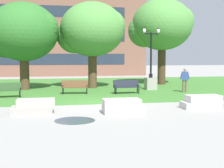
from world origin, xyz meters
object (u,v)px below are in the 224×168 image
concrete_block_center (34,106)px  park_bench_near_left (75,86)px  park_bench_near_right (6,89)px  park_bench_far_left (126,86)px  person_bystander_near_lawn (185,79)px  lamp_post_left (151,77)px  concrete_block_right (201,102)px  concrete_block_left (122,106)px

concrete_block_center → park_bench_near_left: bearing=71.5°
concrete_block_center → park_bench_near_right: bearing=109.1°
concrete_block_center → park_bench_far_left: 8.59m
person_bystander_near_lawn → lamp_post_left: bearing=128.4°
concrete_block_right → lamp_post_left: lamp_post_left is taller
concrete_block_right → park_bench_near_left: bearing=129.1°
concrete_block_center → concrete_block_right: size_ratio=1.00×
concrete_block_right → park_bench_far_left: bearing=109.2°
park_bench_near_left → park_bench_far_left: (3.45, -0.54, 0.00)m
park_bench_near_left → person_bystander_near_lawn: person_bystander_near_lawn is taller
concrete_block_right → park_bench_near_left: 9.04m
concrete_block_center → park_bench_near_right: (-1.98, 5.74, 0.23)m
lamp_post_left → park_bench_near_right: bearing=-164.3°
concrete_block_center → concrete_block_left: size_ratio=1.06×
concrete_block_center → concrete_block_right: bearing=-0.8°
concrete_block_right → park_bench_near_left: (-5.70, 7.01, 0.23)m
concrete_block_center → park_bench_far_left: bearing=47.8°
concrete_block_right → concrete_block_left: bearing=-171.8°
concrete_block_right → concrete_block_center: bearing=179.2°
park_bench_near_right → lamp_post_left: size_ratio=0.39×
concrete_block_right → park_bench_far_left: park_bench_far_left is taller
concrete_block_left → park_bench_far_left: 7.30m
park_bench_near_left → person_bystander_near_lawn: bearing=-4.1°
concrete_block_center → park_bench_near_left: (2.31, 6.90, 0.23)m
park_bench_near_right → lamp_post_left: (10.19, 2.86, 0.45)m
concrete_block_left → park_bench_near_left: size_ratio=0.98×
concrete_block_right → park_bench_near_left: park_bench_near_left is taller
concrete_block_left → park_bench_far_left: park_bench_far_left is taller
lamp_post_left → person_bystander_near_lawn: lamp_post_left is taller
park_bench_near_right → person_bystander_near_lawn: bearing=2.9°
concrete_block_right → person_bystander_near_lawn: size_ratio=1.11×
park_bench_far_left → concrete_block_right: bearing=-70.8°
park_bench_near_right → person_bystander_near_lawn: 12.00m
concrete_block_center → person_bystander_near_lawn: (9.99, 6.35, 0.68)m
concrete_block_center → concrete_block_left: bearing=-10.2°
concrete_block_right → park_bench_near_left: size_ratio=1.03×
concrete_block_center → park_bench_far_left: park_bench_far_left is taller
concrete_block_left → concrete_block_right: size_ratio=0.95×
lamp_post_left → person_bystander_near_lawn: size_ratio=2.76×
concrete_block_center → person_bystander_near_lawn: person_bystander_near_lawn is taller
park_bench_near_left → park_bench_near_right: 4.45m
concrete_block_center → park_bench_near_right: park_bench_near_right is taller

